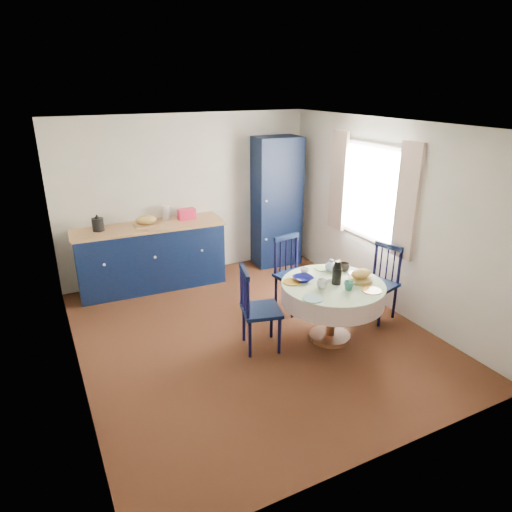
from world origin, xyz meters
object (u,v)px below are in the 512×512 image
Objects in this scene: pantry_cabinet at (276,202)px; cobalt_bowl at (303,279)px; chair_left at (258,309)px; mug_d at (304,272)px; chair_right at (379,282)px; mug_a at (322,284)px; mug_b at (349,286)px; mug_c at (344,267)px; kitchen_counter at (151,255)px; chair_far at (293,273)px; dining_table at (333,293)px.

pantry_cabinet reaches higher than cobalt_bowl.
chair_left is 9.86× the size of mug_d.
chair_right is 1.12m from mug_a.
mug_b is at bearing -101.18° from chair_left.
pantry_cabinet reaches higher than mug_d.
kitchen_counter is at bearing 129.89° from mug_c.
mug_c reaches higher than mug_a.
chair_far reaches higher than mug_d.
chair_right is (2.40, -2.28, -0.00)m from kitchen_counter.
cobalt_bowl is at bearing 126.16° from mug_b.
mug_d is (0.70, 0.14, 0.27)m from chair_left.
chair_right reaches higher than mug_a.
mug_a is at bearing -103.28° from pantry_cabinet.
chair_left is at bearing 166.34° from dining_table.
dining_table is 5.22× the size of cobalt_bowl.
pantry_cabinet is at bearing 68.39° from cobalt_bowl.
chair_right is at bearing 26.18° from mug_b.
chair_right is 1.19m from cobalt_bowl.
pantry_cabinet is 2.08× the size of chair_far.
chair_left is at bearing -169.01° from mug_d.
mug_d is (-0.18, -0.55, 0.26)m from chair_far.
pantry_cabinet is at bearing 76.08° from dining_table.
mug_c is (1.86, -2.23, 0.28)m from kitchen_counter.
mug_c is at bearing -11.90° from mug_d.
mug_c reaches higher than mug_d.
pantry_cabinet is 2.16× the size of chair_right.
mug_d is at bearing 168.10° from mug_c.
kitchen_counter is 2.91m from mug_c.
kitchen_counter is 2.58m from cobalt_bowl.
mug_b reaches higher than mug_a.
chair_right is 0.97m from mug_b.
chair_far is 0.77m from cobalt_bowl.
chair_left is at bearing -151.81° from chair_far.
mug_c is at bearing 28.11° from mug_a.
dining_table is 0.92m from chair_left.
chair_left is at bearing -179.56° from cobalt_bowl.
chair_far is at bearing 90.27° from dining_table.
chair_left is 0.98× the size of chair_far.
chair_right is (0.25, -2.32, -0.56)m from pantry_cabinet.
cobalt_bowl is (-0.91, -2.29, -0.30)m from pantry_cabinet.
cobalt_bowl is (-0.10, -0.13, -0.02)m from mug_d.
mug_b is at bearing -53.84° from cobalt_bowl.
dining_table is 10.83× the size of mug_b.
chair_right reaches higher than cobalt_bowl.
chair_right is at bearing 12.04° from dining_table.
kitchen_counter is 3.13m from mug_b.
mug_a is 0.53× the size of cobalt_bowl.
chair_left is 7.55× the size of mug_c.
mug_b and mug_c have the same top height.
pantry_cabinet is 2.48m from cobalt_bowl.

